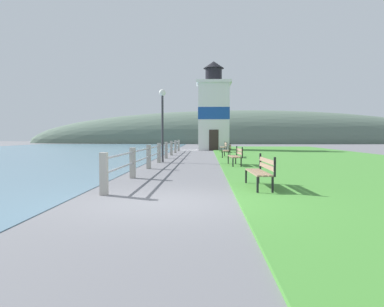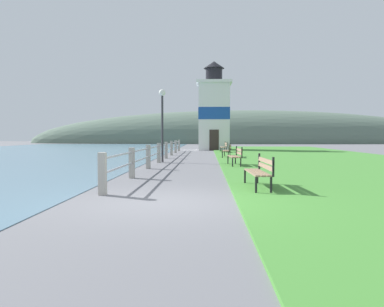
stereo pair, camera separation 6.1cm
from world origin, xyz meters
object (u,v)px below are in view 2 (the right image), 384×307
Objects in this scene: park_bench_near at (260,170)px; park_bench_by_lighthouse at (224,146)px; lighthouse at (214,112)px; park_bench_midway at (236,155)px; lamp_post at (162,112)px; park_bench_far at (228,150)px.

park_bench_by_lighthouse is (0.03, 21.32, -0.00)m from park_bench_near.
park_bench_midway is at bearing -88.01° from lighthouse.
lighthouse reaches higher than park_bench_by_lighthouse.
lighthouse is 2.21× the size of lamp_post.
lamp_post is at bearing -71.65° from park_bench_near.
park_bench_by_lighthouse is at bearing -92.59° from park_bench_near.
lighthouse is (-0.78, 5.75, 3.26)m from park_bench_by_lighthouse.
park_bench_midway is at bearing 87.46° from park_bench_by_lighthouse.
park_bench_near is at bearing 87.79° from park_bench_by_lighthouse.
park_bench_near is at bearing 86.84° from park_bench_midway.
lighthouse is at bearing -90.92° from park_bench_near.
park_bench_midway is at bearing -34.65° from lamp_post.
park_bench_midway is at bearing -91.98° from park_bench_near.
lighthouse is (-0.66, 12.95, 3.26)m from park_bench_far.
lighthouse is at bearing 79.55° from lamp_post.
lighthouse reaches higher than park_bench_midway.
park_bench_near is at bearing -88.42° from lighthouse.
park_bench_near is 7.53m from park_bench_midway.
park_bench_near is 0.22× the size of lighthouse.
lamp_post reaches higher than park_bench_midway.
lighthouse is (-0.68, 19.54, 3.26)m from park_bench_midway.
park_bench_far is at bearing 46.34° from lamp_post.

